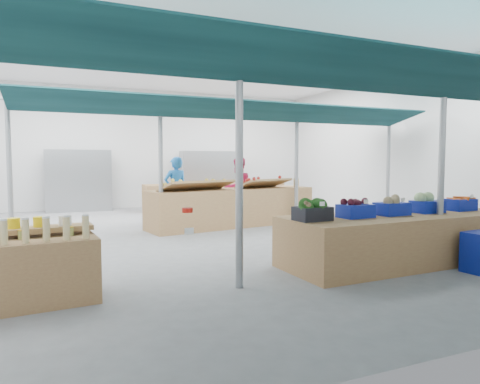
% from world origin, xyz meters
% --- Properties ---
extents(floor, '(13.00, 13.00, 0.00)m').
position_xyz_m(floor, '(0.00, 0.00, 0.00)').
color(floor, slate).
rests_on(floor, ground).
extents(hall, '(13.00, 13.00, 13.00)m').
position_xyz_m(hall, '(0.00, 1.44, 2.65)').
color(hall, silver).
rests_on(hall, ground).
extents(pole_grid, '(10.00, 4.60, 3.00)m').
position_xyz_m(pole_grid, '(0.75, -1.75, 1.81)').
color(pole_grid, gray).
rests_on(pole_grid, floor).
extents(awnings, '(9.50, 7.08, 0.30)m').
position_xyz_m(awnings, '(0.75, -1.75, 2.78)').
color(awnings, '#0A262B').
rests_on(awnings, pole_grid).
extents(back_shelving_left, '(2.00, 0.50, 2.00)m').
position_xyz_m(back_shelving_left, '(-2.50, 6.00, 1.00)').
color(back_shelving_left, '#B23F33').
rests_on(back_shelving_left, floor).
extents(back_shelving_right, '(2.00, 0.50, 2.00)m').
position_xyz_m(back_shelving_right, '(2.00, 6.00, 1.00)').
color(back_shelving_right, '#B23F33').
rests_on(back_shelving_right, floor).
extents(bottle_shelf, '(1.75, 1.18, 1.03)m').
position_xyz_m(bottle_shelf, '(-3.57, -3.64, 0.41)').
color(bottle_shelf, brown).
rests_on(bottle_shelf, floor).
extents(veg_counter, '(4.08, 1.49, 0.78)m').
position_xyz_m(veg_counter, '(1.96, -3.74, 0.39)').
color(veg_counter, brown).
rests_on(veg_counter, floor).
extents(fruit_counter, '(4.52, 1.77, 0.95)m').
position_xyz_m(fruit_counter, '(0.95, 1.01, 0.47)').
color(fruit_counter, brown).
rests_on(fruit_counter, floor).
extents(far_counter, '(4.90, 1.09, 0.88)m').
position_xyz_m(far_counter, '(1.88, 4.93, 0.44)').
color(far_counter, brown).
rests_on(far_counter, floor).
extents(vendor_left, '(0.70, 0.52, 1.76)m').
position_xyz_m(vendor_left, '(-0.25, 2.11, 0.88)').
color(vendor_left, blue).
rests_on(vendor_left, floor).
extents(vendor_right, '(0.96, 0.80, 1.76)m').
position_xyz_m(vendor_right, '(1.55, 2.11, 0.88)').
color(vendor_right, '#B41640').
rests_on(vendor_right, floor).
extents(crate_broccoli, '(0.52, 0.42, 0.35)m').
position_xyz_m(crate_broccoli, '(0.22, -3.81, 0.94)').
color(crate_broccoli, black).
rests_on(crate_broccoli, veg_counter).
extents(crate_beets, '(0.52, 0.42, 0.29)m').
position_xyz_m(crate_beets, '(1.01, -3.78, 0.92)').
color(crate_beets, navy).
rests_on(crate_beets, veg_counter).
extents(crate_celeriac, '(0.52, 0.42, 0.31)m').
position_xyz_m(crate_celeriac, '(1.73, -3.75, 0.93)').
color(crate_celeriac, navy).
rests_on(crate_celeriac, veg_counter).
extents(crate_cabbage, '(0.52, 0.42, 0.35)m').
position_xyz_m(crate_cabbage, '(2.52, -3.72, 0.94)').
color(crate_cabbage, navy).
rests_on(crate_cabbage, veg_counter).
extents(crate_carrots, '(0.52, 0.42, 0.29)m').
position_xyz_m(crate_carrots, '(3.30, -3.70, 0.90)').
color(crate_carrots, navy).
rests_on(crate_carrots, veg_counter).
extents(sparrow, '(0.12, 0.09, 0.11)m').
position_xyz_m(sparrow, '(0.05, -3.95, 1.03)').
color(sparrow, brown).
rests_on(sparrow, crate_broccoli).
extents(pole_ribbon, '(0.12, 0.12, 0.28)m').
position_xyz_m(pole_ribbon, '(-1.84, -4.55, 1.08)').
color(pole_ribbon, red).
rests_on(pole_ribbon, pole_grid).
extents(apple_heap_yellow, '(2.02, 1.29, 0.27)m').
position_xyz_m(apple_heap_yellow, '(-0.07, 0.73, 1.11)').
color(apple_heap_yellow, '#997247').
rests_on(apple_heap_yellow, fruit_counter).
extents(apple_heap_red, '(1.65, 1.16, 0.27)m').
position_xyz_m(apple_heap_red, '(1.85, 1.06, 1.11)').
color(apple_heap_red, '#997247').
rests_on(apple_heap_red, fruit_counter).
extents(pineapple, '(0.14, 0.14, 0.39)m').
position_xyz_m(pineapple, '(2.94, 1.24, 1.13)').
color(pineapple, '#8C6019').
rests_on(pineapple, fruit_counter).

